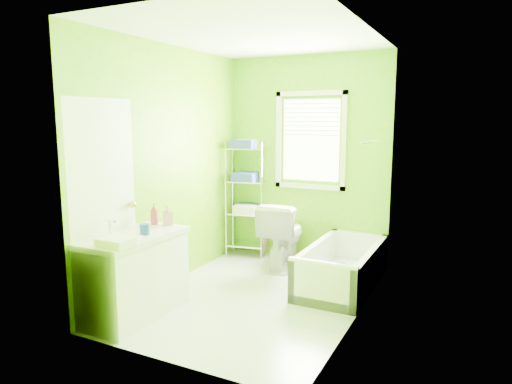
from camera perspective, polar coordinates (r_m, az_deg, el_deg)
The scene contains 9 objects.
ground at distance 4.84m, azimuth 0.00°, elevation -12.93°, with size 2.90×2.90×0.00m, color silver.
room_envelope at distance 4.49m, azimuth 0.00°, elevation 5.69°, with size 2.14×2.94×2.62m.
window at distance 5.78m, azimuth 6.83°, elevation 7.05°, with size 0.92×0.05×1.22m.
door at distance 4.36m, azimuth -18.38°, elevation -2.13°, with size 0.09×0.80×2.00m.
right_wall_decor at distance 4.14m, azimuth 12.82°, elevation 2.02°, with size 0.04×1.48×1.17m.
bathtub at distance 5.14m, azimuth 10.63°, elevation -9.93°, with size 0.69×1.48×0.48m.
toilet at distance 5.64m, azimuth 3.35°, elevation -5.31°, with size 0.46×0.81×0.82m, color white.
vanity at distance 4.41m, azimuth -14.93°, elevation -9.73°, with size 0.54×1.03×0.99m.
wire_shelf_unit at distance 6.04m, azimuth -1.11°, elevation 0.78°, with size 0.57×0.46×1.55m.
Camera 1 is at (2.00, -4.01, 1.81)m, focal length 32.00 mm.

